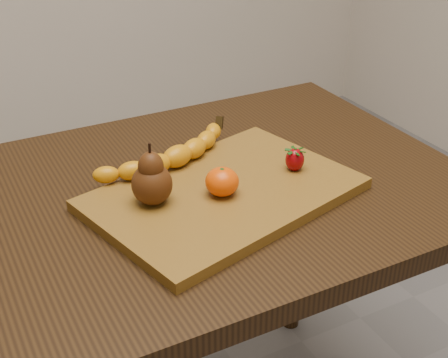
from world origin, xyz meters
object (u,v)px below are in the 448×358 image
table (195,231)px  pear (151,174)px  cutting_board (224,194)px  mandarin (222,182)px

table → pear: pear is taller
cutting_board → pear: pear is taller
mandarin → cutting_board: bearing=51.5°
cutting_board → mandarin: size_ratio=7.75×
table → pear: size_ratio=9.31×
cutting_board → mandarin: bearing=-142.8°
table → mandarin: (0.02, -0.08, 0.14)m
cutting_board → pear: bearing=157.8°
cutting_board → pear: (-0.13, 0.02, 0.06)m
cutting_board → pear: size_ratio=4.19×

